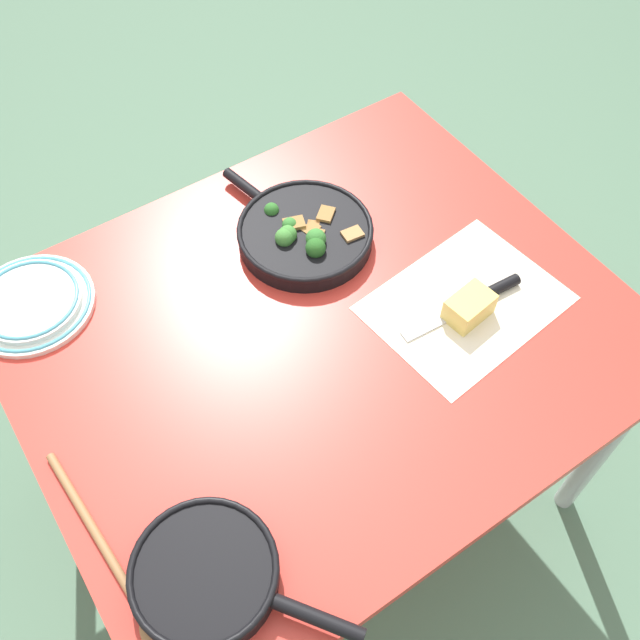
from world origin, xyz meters
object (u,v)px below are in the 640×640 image
Objects in this scene: dinner_plate_stack at (30,302)px; skillet_eggs at (207,575)px; cheese_block at (469,307)px; grater_knife at (478,299)px; skillet_broccoli at (304,233)px; wooden_spoon at (116,569)px.

skillet_eggs is at bearing 93.12° from dinner_plate_stack.
skillet_eggs is at bearing 13.79° from cheese_block.
skillet_eggs reaches higher than grater_knife.
skillet_broccoli is 1.43× the size of grater_knife.
grater_knife reaches higher than wooden_spoon.
skillet_broccoli is 1.01× the size of wooden_spoon.
skillet_broccoli reaches higher than wooden_spoon.
wooden_spoon is at bearing 5.15° from cheese_block.
skillet_eggs reaches higher than dinner_plate_stack.
dinner_plate_stack is at bearing 63.21° from skillet_broccoli.
cheese_block reaches higher than dinner_plate_stack.
grater_knife is 0.90m from dinner_plate_stack.
skillet_eggs is 0.85× the size of wooden_spoon.
grater_knife is at bearing 68.75° from skillet_eggs.
skillet_eggs is 3.36× the size of cheese_block.
skillet_eggs is at bearing 18.17° from grater_knife.
dinner_plate_stack reaches higher than grater_knife.
skillet_eggs is at bearing 46.90° from wooden_spoon.
skillet_broccoli is 0.73m from skillet_eggs.
skillet_broccoli reaches higher than dinner_plate_stack.
cheese_block is (-0.79, -0.07, 0.02)m from wooden_spoon.
dinner_plate_stack is at bearing -35.42° from cheese_block.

